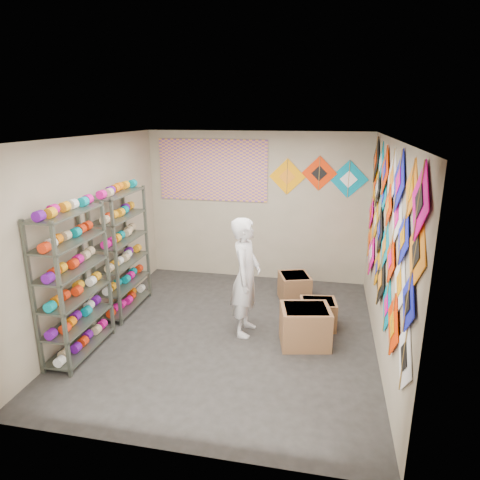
% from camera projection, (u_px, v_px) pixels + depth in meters
% --- Properties ---
extents(ground, '(4.50, 4.50, 0.00)m').
position_uv_depth(ground, '(229.00, 333.00, 6.05)').
color(ground, black).
extents(room_walls, '(4.50, 4.50, 4.50)m').
position_uv_depth(room_walls, '(228.00, 221.00, 5.58)').
color(room_walls, tan).
rests_on(room_walls, ground).
extents(shelf_rack_front, '(0.40, 1.10, 1.90)m').
position_uv_depth(shelf_rack_front, '(74.00, 284.00, 5.32)').
color(shelf_rack_front, '#4C5147').
rests_on(shelf_rack_front, ground).
extents(shelf_rack_back, '(0.40, 1.10, 1.90)m').
position_uv_depth(shelf_rack_back, '(122.00, 252.00, 6.54)').
color(shelf_rack_back, '#4C5147').
rests_on(shelf_rack_back, ground).
extents(string_spools, '(0.12, 2.36, 0.12)m').
position_uv_depth(string_spools, '(100.00, 260.00, 5.90)').
color(string_spools, '#E20D8E').
rests_on(string_spools, ground).
extents(kite_wall_display, '(0.06, 4.26, 2.09)m').
position_uv_depth(kite_wall_display, '(387.00, 228.00, 5.17)').
color(kite_wall_display, white).
rests_on(kite_wall_display, room_walls).
extents(back_wall_kites, '(1.70, 0.02, 0.72)m').
position_uv_depth(back_wall_kites, '(319.00, 177.00, 7.39)').
color(back_wall_kites, '#FF9B00').
rests_on(back_wall_kites, room_walls).
extents(poster, '(2.00, 0.01, 1.10)m').
position_uv_depth(poster, '(213.00, 170.00, 7.72)').
color(poster, '#764494').
rests_on(poster, room_walls).
extents(shopkeeper, '(0.65, 0.46, 1.67)m').
position_uv_depth(shopkeeper, '(246.00, 277.00, 5.86)').
color(shopkeeper, silver).
rests_on(shopkeeper, ground).
extents(carton_a, '(0.73, 0.65, 0.53)m').
position_uv_depth(carton_a, '(305.00, 326.00, 5.70)').
color(carton_a, brown).
rests_on(carton_a, ground).
extents(carton_b, '(0.55, 0.48, 0.41)m').
position_uv_depth(carton_b, '(318.00, 314.00, 6.18)').
color(carton_b, brown).
rests_on(carton_b, ground).
extents(carton_c, '(0.60, 0.63, 0.45)m').
position_uv_depth(carton_c, '(294.00, 288.00, 7.07)').
color(carton_c, brown).
rests_on(carton_c, ground).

